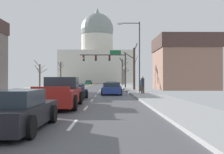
% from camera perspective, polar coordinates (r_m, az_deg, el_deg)
% --- Properties ---
extents(ground, '(20.00, 180.00, 0.20)m').
position_cam_1_polar(ground, '(28.44, -10.35, -3.63)').
color(ground, '#4C4C51').
extents(signal_gantry, '(7.91, 0.41, 6.41)m').
position_cam_1_polar(signal_gantry, '(44.56, -0.74, 3.59)').
color(signal_gantry, '#28282D').
rests_on(signal_gantry, ground).
extents(street_lamp_right, '(2.53, 0.24, 7.90)m').
position_cam_1_polar(street_lamp_right, '(29.43, 5.38, 5.89)').
color(street_lamp_right, '#333338').
rests_on(street_lamp_right, ground).
extents(capitol_building, '(28.81, 18.76, 30.82)m').
position_cam_1_polar(capitol_building, '(106.11, -3.27, 4.55)').
color(capitol_building, beige).
rests_on(capitol_building, ground).
extents(sedan_near_00, '(2.16, 4.65, 1.20)m').
position_cam_1_polar(sedan_near_00, '(39.67, -0.06, -1.93)').
color(sedan_near_00, '#9EA3A8').
rests_on(sedan_near_00, ground).
extents(sedan_near_01, '(2.00, 4.34, 1.21)m').
position_cam_1_polar(sedan_near_01, '(33.16, 0.38, -2.24)').
color(sedan_near_01, navy).
rests_on(sedan_near_01, ground).
extents(sedan_near_02, '(2.12, 4.38, 1.24)m').
position_cam_1_polar(sedan_near_02, '(26.83, -0.16, -2.63)').
color(sedan_near_02, navy).
rests_on(sedan_near_02, ground).
extents(sedan_near_03, '(2.16, 4.51, 1.19)m').
position_cam_1_polar(sedan_near_03, '(20.66, -8.62, -3.31)').
color(sedan_near_03, black).
rests_on(sedan_near_03, ground).
extents(pickup_truck_near_04, '(2.36, 5.84, 1.71)m').
position_cam_1_polar(pickup_truck_near_04, '(15.18, -11.23, -3.60)').
color(pickup_truck_near_04, maroon).
rests_on(pickup_truck_near_04, ground).
extents(sedan_near_05, '(2.10, 4.24, 1.26)m').
position_cam_1_polar(sedan_near_05, '(8.74, -20.83, -7.03)').
color(sedan_near_05, black).
rests_on(sedan_near_05, ground).
extents(sedan_oncoming_00, '(1.96, 4.63, 1.19)m').
position_cam_1_polar(sedan_oncoming_00, '(50.90, -11.85, -1.63)').
color(sedan_oncoming_00, '#1E7247').
rests_on(sedan_oncoming_00, ground).
extents(sedan_oncoming_01, '(2.07, 4.48, 1.24)m').
position_cam_1_polar(sedan_oncoming_01, '(64.44, -9.48, -1.37)').
color(sedan_oncoming_01, '#6B6056').
rests_on(sedan_oncoming_01, ground).
extents(sedan_oncoming_02, '(2.13, 4.47, 1.20)m').
position_cam_1_polar(sedan_oncoming_02, '(72.39, -8.45, -1.29)').
color(sedan_oncoming_02, '#6B6056').
rests_on(sedan_oncoming_02, ground).
extents(sedan_oncoming_03, '(2.19, 4.51, 1.22)m').
position_cam_1_polar(sedan_oncoming_03, '(82.74, -5.15, -1.18)').
color(sedan_oncoming_03, '#1E7247').
rests_on(sedan_oncoming_03, ground).
extents(flank_building_01, '(8.56, 8.70, 8.03)m').
position_cam_1_polar(flank_building_01, '(41.10, 15.55, 3.01)').
color(flank_building_01, '#8C6656').
rests_on(flank_building_01, ground).
extents(bare_tree_00, '(2.15, 1.03, 6.50)m').
position_cam_1_polar(bare_tree_00, '(60.59, 2.29, 1.47)').
color(bare_tree_00, '#423328').
rests_on(bare_tree_00, ground).
extents(bare_tree_01, '(2.58, 1.52, 5.16)m').
position_cam_1_polar(bare_tree_01, '(51.88, -15.61, 0.60)').
color(bare_tree_01, brown).
rests_on(bare_tree_01, ground).
extents(bare_tree_02, '(2.15, 2.93, 4.48)m').
position_cam_1_polar(bare_tree_02, '(70.94, 2.67, 0.23)').
color(bare_tree_02, '#423328').
rests_on(bare_tree_02, ground).
extents(bare_tree_03, '(1.85, 1.66, 6.31)m').
position_cam_1_polar(bare_tree_03, '(74.27, -11.19, 1.00)').
color(bare_tree_03, '#423328').
rests_on(bare_tree_03, ground).
extents(bare_tree_04, '(2.09, 1.68, 6.41)m').
position_cam_1_polar(bare_tree_04, '(36.20, 4.86, 2.11)').
color(bare_tree_04, '#423328').
rests_on(bare_tree_04, ground).
extents(pedestrian_00, '(0.35, 0.34, 1.56)m').
position_cam_1_polar(pedestrian_00, '(32.12, 6.50, -1.52)').
color(pedestrian_00, '#33333D').
rests_on(pedestrian_00, ground).
extents(pedestrian_01, '(0.35, 0.34, 1.77)m').
position_cam_1_polar(pedestrian_01, '(26.64, 6.75, -1.47)').
color(pedestrian_01, '#4C4238').
rests_on(pedestrian_01, ground).
extents(bicycle_parked, '(0.12, 1.77, 0.85)m').
position_cam_1_polar(bicycle_parked, '(31.04, 6.45, -2.51)').
color(bicycle_parked, black).
rests_on(bicycle_parked, ground).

